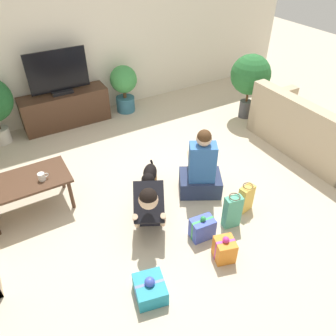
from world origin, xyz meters
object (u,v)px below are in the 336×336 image
object	(u,v)px
tv_console	(66,109)
person_sitting	(201,171)
tv	(58,75)
gift_box_b	(150,289)
potted_plant_corner_right	(250,76)
sofa_right	(312,133)
gift_bag_b	(232,212)
coffee_table	(26,184)
gift_box_c	(202,228)
gift_box_a	(224,249)
gift_bag_a	(246,198)
potted_plant_back_right	(124,85)
person_kneeling	(149,203)
dog	(149,175)
mug	(42,177)

from	to	relation	value
tv_console	person_sitting	distance (m)	2.75
tv	gift_box_b	size ratio (longest dim) A/B	2.59
potted_plant_corner_right	gift_box_b	xyz separation A→B (m)	(-3.06, -2.25, -0.65)
tv_console	gift_box_b	xyz separation A→B (m)	(-0.27, -3.56, -0.19)
person_sitting	sofa_right	bearing A→B (deg)	-152.13
sofa_right	tv	distance (m)	3.97
person_sitting	gift_bag_b	xyz separation A→B (m)	(-0.02, -0.66, -0.12)
sofa_right	person_sitting	world-z (taller)	person_sitting
coffee_table	gift_box_c	distance (m)	2.08
coffee_table	potted_plant_corner_right	world-z (taller)	potted_plant_corner_right
gift_box_a	tv	bearing A→B (deg)	99.47
gift_bag_a	gift_bag_b	distance (m)	0.33
potted_plant_back_right	person_sitting	distance (m)	2.53
person_kneeling	gift_bag_a	bearing A→B (deg)	8.98
coffee_table	tv	distance (m)	2.12
coffee_table	person_sitting	xyz separation A→B (m)	(1.93, -0.75, -0.07)
potted_plant_back_right	gift_box_c	xyz separation A→B (m)	(-0.50, -3.16, -0.37)
coffee_table	gift_box_c	xyz separation A→B (m)	(1.53, -1.38, -0.27)
potted_plant_corner_right	gift_bag_a	xyz separation A→B (m)	(-1.54, -1.81, -0.56)
person_sitting	dog	xyz separation A→B (m)	(-0.53, 0.39, -0.13)
sofa_right	tv_console	size ratio (longest dim) A/B	1.34
tv_console	gift_box_b	world-z (taller)	tv_console
gift_box_a	gift_box_c	bearing A→B (deg)	95.17
coffee_table	tv	size ratio (longest dim) A/B	1.04
potted_plant_corner_right	person_kneeling	xyz separation A→B (m)	(-2.65, -1.45, -0.41)
gift_bag_b	potted_plant_back_right	bearing A→B (deg)	88.00
tv	person_sitting	bearing A→B (deg)	-69.39
person_kneeling	tv	bearing A→B (deg)	119.88
sofa_right	gift_bag_a	distance (m)	1.77
potted_plant_corner_right	dog	world-z (taller)	potted_plant_corner_right
potted_plant_back_right	tv	bearing A→B (deg)	177.29
person_kneeling	gift_box_a	xyz separation A→B (m)	(0.45, -0.80, -0.20)
potted_plant_back_right	gift_bag_a	bearing A→B (deg)	-86.37
tv	gift_bag_a	bearing A→B (deg)	-68.10
tv	potted_plant_back_right	world-z (taller)	tv
tv_console	potted_plant_back_right	size ratio (longest dim) A/B	1.69
person_sitting	gift_box_c	size ratio (longest dim) A/B	3.07
sofa_right	gift_box_a	world-z (taller)	sofa_right
tv	person_kneeling	xyz separation A→B (m)	(0.15, -2.76, -0.55)
coffee_table	gift_bag_a	distance (m)	2.57
tv_console	gift_box_b	size ratio (longest dim) A/B	3.91
person_kneeling	gift_box_a	size ratio (longest dim) A/B	2.48
dog	person_sitting	bearing A→B (deg)	-2.12
dog	mug	size ratio (longest dim) A/B	3.84
tv	gift_box_a	size ratio (longest dim) A/B	2.98
dog	gift_bag_b	xyz separation A→B (m)	(0.50, -1.05, 0.01)
dog	gift_box_c	bearing A→B (deg)	-48.95
coffee_table	mug	bearing A→B (deg)	-27.96
tv	gift_box_c	distance (m)	3.34
dog	gift_box_b	xyz separation A→B (m)	(-0.71, -1.37, -0.11)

